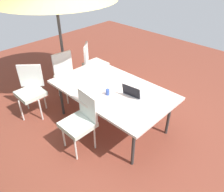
% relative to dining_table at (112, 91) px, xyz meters
% --- Properties ---
extents(ground_plane, '(10.00, 10.00, 0.02)m').
position_rel_dining_table_xyz_m(ground_plane, '(0.00, 0.00, -0.73)').
color(ground_plane, brown).
extents(dining_table, '(2.08, 1.25, 0.77)m').
position_rel_dining_table_xyz_m(dining_table, '(0.00, 0.00, 0.00)').
color(dining_table, silver).
rests_on(dining_table, ground_plane).
extents(chair_southeast, '(0.59, 0.59, 0.98)m').
position_rel_dining_table_xyz_m(chair_southeast, '(1.36, -0.77, -0.17)').
color(chair_southeast, silver).
rests_on(chair_southeast, ground_plane).
extents(chair_north, '(0.47, 0.48, 0.98)m').
position_rel_dining_table_xyz_m(chair_north, '(-0.05, 0.75, -0.17)').
color(chair_north, silver).
rests_on(chair_north, ground_plane).
extents(chair_east, '(0.48, 0.47, 0.98)m').
position_rel_dining_table_xyz_m(chair_east, '(1.33, -0.00, -0.17)').
color(chair_east, silver).
rests_on(chair_east, ground_plane).
extents(chair_northeast, '(0.59, 0.59, 0.98)m').
position_rel_dining_table_xyz_m(chair_northeast, '(1.33, 0.83, -0.17)').
color(chair_northeast, silver).
rests_on(chair_northeast, ground_plane).
extents(laptop, '(0.35, 0.29, 0.21)m').
position_rel_dining_table_xyz_m(laptop, '(-0.39, -0.09, 0.09)').
color(laptop, '#B7B7BC').
rests_on(laptop, dining_table).
extents(cup, '(0.07, 0.07, 0.10)m').
position_rel_dining_table_xyz_m(cup, '(-0.08, 0.18, 0.10)').
color(cup, '#334C99').
rests_on(cup, dining_table).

